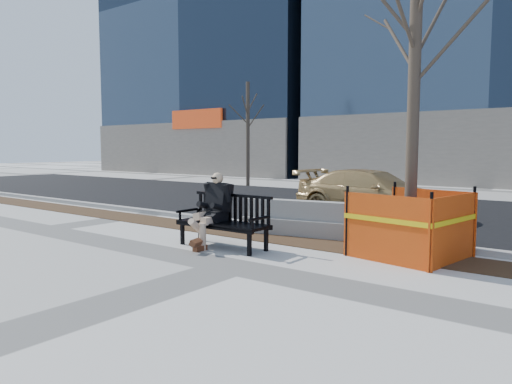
# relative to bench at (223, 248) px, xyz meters

# --- Properties ---
(ground) EXTENTS (120.00, 120.00, 0.00)m
(ground) POSITION_rel_bench_xyz_m (1.16, -1.07, 0.00)
(ground) COLOR beige
(ground) RESTS_ON ground
(mulch_strip) EXTENTS (40.00, 1.20, 0.02)m
(mulch_strip) POSITION_rel_bench_xyz_m (1.16, 1.53, 0.00)
(mulch_strip) COLOR #47301C
(mulch_strip) RESTS_ON ground
(asphalt_street) EXTENTS (60.00, 10.40, 0.01)m
(asphalt_street) POSITION_rel_bench_xyz_m (1.16, 7.73, 0.00)
(asphalt_street) COLOR black
(asphalt_street) RESTS_ON ground
(curb) EXTENTS (60.00, 0.25, 0.12)m
(curb) POSITION_rel_bench_xyz_m (1.16, 2.48, 0.06)
(curb) COLOR #9E9B93
(curb) RESTS_ON ground
(building_left) EXTENTS (20.00, 12.00, 28.00)m
(building_left) POSITION_rel_bench_xyz_m (-20.84, 24.93, 14.00)
(building_left) COLOR #192333
(building_left) RESTS_ON ground
(bench) EXTENTS (2.07, 0.75, 1.10)m
(bench) POSITION_rel_bench_xyz_m (0.00, 0.00, 0.00)
(bench) COLOR black
(bench) RESTS_ON ground
(seated_man) EXTENTS (0.65, 1.08, 1.51)m
(seated_man) POSITION_rel_bench_xyz_m (-0.28, 0.06, 0.00)
(seated_man) COLOR black
(seated_man) RESTS_ON ground
(tree_fence) EXTENTS (3.09, 3.09, 6.65)m
(tree_fence) POSITION_rel_bench_xyz_m (3.33, 1.53, 0.00)
(tree_fence) COLOR #FC5B10
(tree_fence) RESTS_ON ground
(sedan) EXTENTS (4.92, 2.28, 1.39)m
(sedan) POSITION_rel_bench_xyz_m (0.63, 6.09, 0.00)
(sedan) COLOR tan
(sedan) RESTS_ON ground
(jersey_barrier_left) EXTENTS (2.95, 1.09, 0.83)m
(jersey_barrier_left) POSITION_rel_bench_xyz_m (0.60, 2.14, 0.00)
(jersey_barrier_left) COLOR gray
(jersey_barrier_left) RESTS_ON ground
(far_tree_left) EXTENTS (2.94, 2.94, 5.98)m
(far_tree_left) POSITION_rel_bench_xyz_m (-9.42, 12.92, 0.00)
(far_tree_left) COLOR brown
(far_tree_left) RESTS_ON ground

